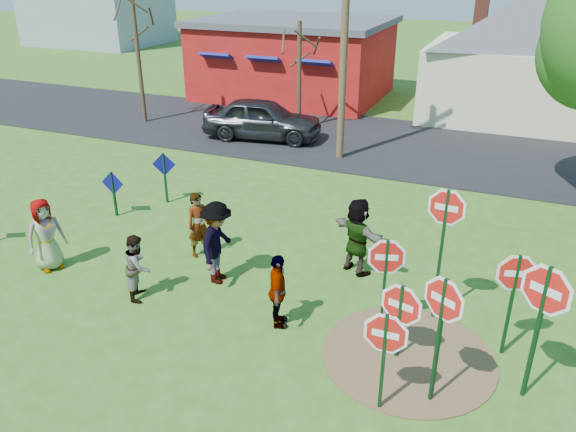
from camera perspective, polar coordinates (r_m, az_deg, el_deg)
name	(u,v)px	position (r m, az deg, el deg)	size (l,w,h in m)	color
ground	(221,281)	(12.99, -6.86, -6.57)	(120.00, 120.00, 0.00)	#375A19
road	(360,141)	(22.81, 7.35, 7.57)	(120.00, 7.50, 0.04)	black
dirt_patch	(408,356)	(10.94, 12.08, -13.70)	(3.20, 3.20, 0.03)	brown
red_building	(294,58)	(30.10, 0.63, 15.79)	(9.40, 7.69, 3.90)	maroon
cream_house	(525,51)	(27.81, 22.96, 15.16)	(9.40, 9.40, 6.50)	beige
stop_sign_a	(385,342)	(9.01, 9.83, -12.46)	(0.96, 0.07, 1.96)	#0F371A
stop_sign_b	(445,222)	(11.03, 15.65, -0.57)	(0.98, 0.11, 2.96)	#0F371A
stop_sign_c	(442,313)	(9.09, 15.38, -9.51)	(0.88, 0.51, 2.49)	#0F371A
stop_sign_d	(515,281)	(10.69, 22.09, -6.12)	(0.94, 0.28, 2.20)	#0F371A
stop_sign_e	(401,309)	(10.29, 11.41, -9.21)	(1.05, 0.29, 1.67)	#0F371A
stop_sign_f	(544,301)	(9.66, 24.56, -7.85)	(1.01, 0.55, 2.65)	#0F371A
stop_sign_g	(386,265)	(10.74, 9.91, -4.95)	(0.94, 0.31, 2.13)	#0F371A
blue_diamond_c	(113,189)	(16.45, -17.33, 2.67)	(0.69, 0.07, 1.34)	#0F371A
blue_diamond_d	(165,172)	(16.94, -12.43, 4.41)	(0.68, 0.22, 1.56)	#0F371A
person_a	(46,235)	(14.16, -23.41, -1.75)	(0.86, 0.56, 1.76)	#435099
person_b	(199,225)	(13.78, -9.05, -0.88)	(0.60, 0.39, 1.64)	#227256
person_c	(138,266)	(12.42, -14.99, -4.96)	(0.71, 0.56, 1.47)	brown
person_d	(217,243)	(12.54, -7.18, -2.72)	(1.25, 0.72, 1.94)	#313035
person_e	(278,291)	(11.06, -1.05, -7.67)	(0.93, 0.39, 1.58)	#57345E
person_f	(358,236)	(12.94, 7.09, -2.04)	(1.71, 0.54, 1.84)	#1C4D23
suv	(263,119)	(22.73, -2.61, 9.85)	(1.89, 4.71, 1.60)	#2F3034
utility_pole	(345,32)	(19.79, 5.77, 18.12)	(1.96, 0.87, 8.44)	#4C3823
bare_tree_west	(135,31)	(25.45, -15.23, 17.71)	(1.80, 1.80, 6.04)	#382819
bare_tree_east	(299,61)	(23.67, 1.16, 15.48)	(1.80, 1.80, 4.42)	#382819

